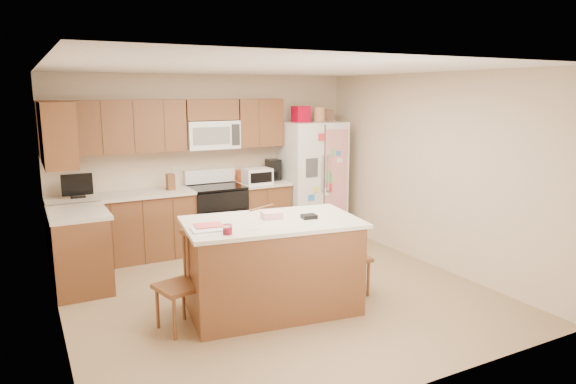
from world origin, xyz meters
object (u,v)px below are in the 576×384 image
stove (216,216)px  island (272,265)px  windsor_chair_left (181,285)px  refrigerator (312,178)px  windsor_chair_right (349,257)px  windsor_chair_back (253,249)px

stove → island: size_ratio=0.60×
windsor_chair_left → island: bearing=-0.6°
windsor_chair_left → refrigerator: bearing=39.3°
stove → windsor_chair_left: 2.65m
island → windsor_chair_left: 0.97m
windsor_chair_right → stove: bearing=106.6°
refrigerator → windsor_chair_back: (-1.73, -1.61, -0.46)m
island → windsor_chair_back: (0.09, 0.68, -0.02)m
windsor_chair_back → island: bearing=-97.5°
stove → windsor_chair_right: bearing=-73.4°
windsor_chair_left → windsor_chair_right: (1.92, -0.02, -0.01)m
island → windsor_chair_left: (-0.97, 0.01, -0.05)m
refrigerator → stove: bearing=177.7°
stove → refrigerator: bearing=-2.3°
windsor_chair_back → windsor_chair_right: (0.87, -0.69, -0.03)m
windsor_chair_back → windsor_chair_right: bearing=-38.6°
island → windsor_chair_back: bearing=82.5°
refrigerator → island: 2.96m
island → windsor_chair_left: size_ratio=2.03×
stove → windsor_chair_back: (-0.16, -1.68, -0.01)m
island → refrigerator: bearing=51.5°
stove → windsor_chair_back: size_ratio=1.15×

